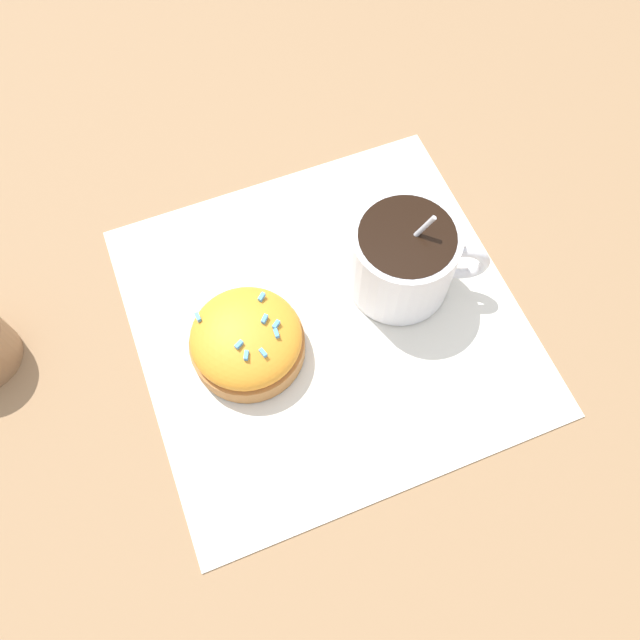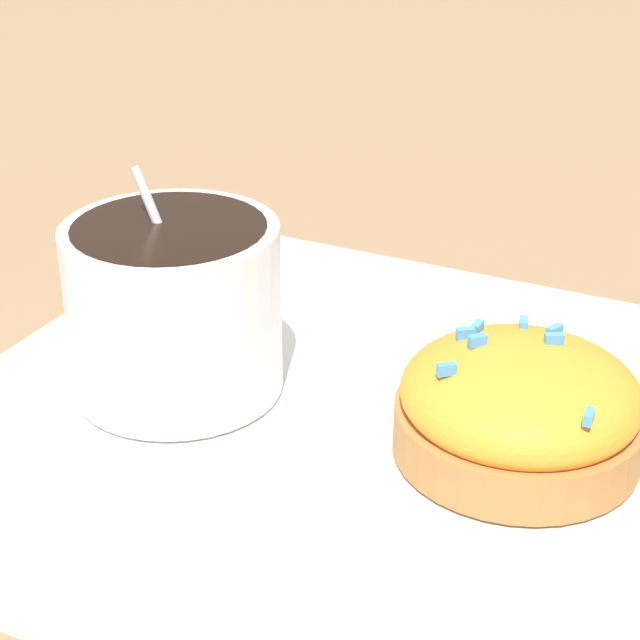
% 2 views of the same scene
% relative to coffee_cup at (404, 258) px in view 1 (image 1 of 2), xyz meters
% --- Properties ---
extents(ground_plane, '(3.00, 3.00, 0.00)m').
position_rel_coffee_cup_xyz_m(ground_plane, '(0.07, 0.01, -0.04)').
color(ground_plane, '#93704C').
extents(paper_napkin, '(0.34, 0.33, 0.00)m').
position_rel_coffee_cup_xyz_m(paper_napkin, '(0.07, 0.01, -0.04)').
color(paper_napkin, white).
rests_on(paper_napkin, ground_plane).
extents(coffee_cup, '(0.11, 0.09, 0.09)m').
position_rel_coffee_cup_xyz_m(coffee_cup, '(0.00, 0.00, 0.00)').
color(coffee_cup, white).
rests_on(coffee_cup, paper_napkin).
extents(frosted_pastry, '(0.09, 0.09, 0.05)m').
position_rel_coffee_cup_xyz_m(frosted_pastry, '(0.15, 0.00, -0.02)').
color(frosted_pastry, '#B2753D').
rests_on(frosted_pastry, paper_napkin).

